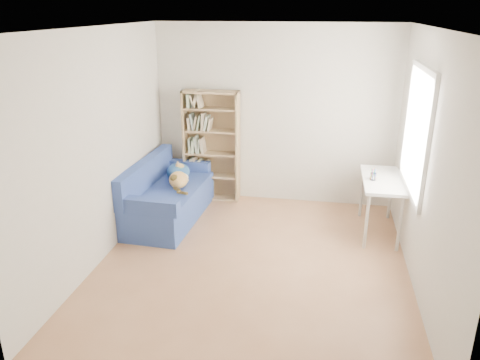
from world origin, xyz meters
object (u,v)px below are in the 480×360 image
sofa (167,196)px  bookshelf (212,150)px  desk (382,185)px  pen_cup (373,176)px

sofa → bookshelf: 1.04m
bookshelf → desk: (2.41, -0.76, -0.10)m
desk → pen_cup: 0.20m
bookshelf → pen_cup: bookshelf is taller
desk → pen_cup: bearing=-151.9°
sofa → pen_cup: (2.73, 0.00, 0.48)m
sofa → pen_cup: size_ratio=11.56×
sofa → desk: (2.85, 0.07, 0.34)m
pen_cup → sofa: bearing=-180.0°
desk → sofa: bearing=-178.6°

